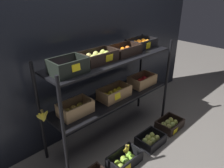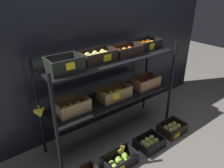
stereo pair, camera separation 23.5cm
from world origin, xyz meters
The scene contains 7 objects.
ground_plane centered at (0.00, 0.00, 0.00)m, with size 10.00×10.00×0.00m, color #605B56.
storefront_wall centered at (0.00, 0.42, 0.94)m, with size 3.95×0.12×1.87m, color black.
display_rack centered at (0.00, 0.00, 0.79)m, with size 1.67×0.47×1.15m.
crate_ground_apple_green centered at (-0.23, -0.43, 0.05)m, with size 0.36×0.21×0.13m.
crate_ground_pear centered at (0.22, -0.43, 0.05)m, with size 0.32×0.24×0.12m.
crate_ground_right_pear centered at (0.65, -0.41, 0.05)m, with size 0.33×0.26×0.12m.
banana_bunch_loose centered at (-0.21, -0.44, 0.18)m, with size 0.13×0.05×0.12m.
Camera 2 is at (-1.29, -1.69, 1.73)m, focal length 33.90 mm.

